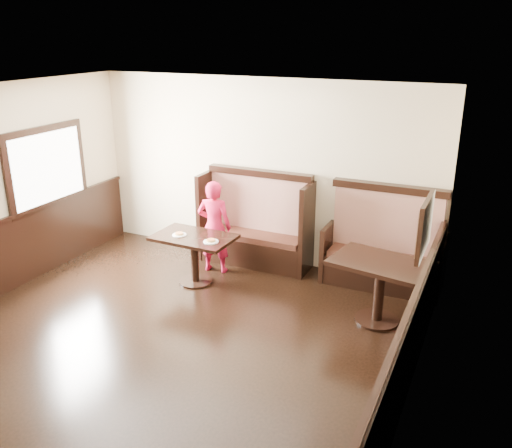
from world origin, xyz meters
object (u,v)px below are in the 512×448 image
Objects in this scene: table_main at (194,247)px; child at (214,227)px; booth_neighbor at (383,254)px; booth_main at (256,230)px; table_neighbor at (380,277)px.

child reaches higher than table_main.
booth_neighbor is at bearing -176.52° from child.
child is at bearing -127.26° from booth_main.
table_main is at bearing -115.28° from booth_main.
booth_neighbor is 1.07m from table_neighbor.
table_neighbor is at bearing 159.55° from child.
booth_main is 1.54× the size of table_main.
booth_main is 0.72m from child.
table_main is at bearing -170.24° from table_neighbor.
child is (-0.42, -0.56, 0.17)m from booth_main.
booth_neighbor is 1.29× the size of table_neighbor.
booth_neighbor is at bearing 24.55° from table_main.
booth_neighbor reaches higher than table_neighbor.
table_neighbor is (2.14, -1.04, 0.08)m from booth_main.
booth_neighbor reaches higher than child.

